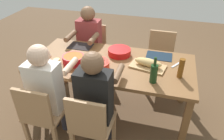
% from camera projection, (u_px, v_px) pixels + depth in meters
% --- Properties ---
extents(ground_plane, '(8.00, 8.00, 0.00)m').
position_uv_depth(ground_plane, '(112.00, 108.00, 3.00)').
color(ground_plane, brown).
extents(dining_table, '(1.95, 0.93, 0.74)m').
position_uv_depth(dining_table, '(112.00, 68.00, 2.65)').
color(dining_table, brown).
rests_on(dining_table, ground_plane).
extents(chair_near_center, '(0.40, 0.40, 0.85)m').
position_uv_depth(chair_near_center, '(90.00, 124.00, 2.10)').
color(chair_near_center, '#A87F56').
rests_on(chair_near_center, ground_plane).
extents(diner_near_center, '(0.41, 0.53, 1.20)m').
position_uv_depth(diner_near_center, '(96.00, 96.00, 2.14)').
color(diner_near_center, '#2D2D38').
rests_on(diner_near_center, ground_plane).
extents(chair_far_right, '(0.40, 0.40, 0.85)m').
position_uv_depth(chair_far_right, '(160.00, 56.00, 3.26)').
color(chair_far_right, '#A87F56').
rests_on(chair_far_right, ground_plane).
extents(chair_near_left, '(0.40, 0.40, 0.85)m').
position_uv_depth(chair_near_left, '(42.00, 114.00, 2.22)').
color(chair_near_left, '#A87F56').
rests_on(chair_near_left, ground_plane).
extents(diner_near_left, '(0.41, 0.53, 1.20)m').
position_uv_depth(diner_near_left, '(47.00, 87.00, 2.26)').
color(diner_near_left, '#2D2D38').
rests_on(diner_near_left, ground_plane).
extents(chair_far_left, '(0.40, 0.40, 0.85)m').
position_uv_depth(chair_far_left, '(93.00, 48.00, 3.50)').
color(chair_far_left, '#A87F56').
rests_on(chair_far_left, ground_plane).
extents(diner_far_left, '(0.41, 0.53, 1.20)m').
position_uv_depth(diner_far_left, '(88.00, 40.00, 3.24)').
color(diner_far_left, '#2D2D38').
rests_on(diner_far_left, ground_plane).
extents(serving_bowl_salad, '(0.29, 0.29, 0.08)m').
position_uv_depth(serving_bowl_salad, '(119.00, 51.00, 2.74)').
color(serving_bowl_salad, red).
rests_on(serving_bowl_salad, dining_table).
extents(serving_bowl_fruit, '(0.26, 0.26, 0.10)m').
position_uv_depth(serving_bowl_fruit, '(73.00, 59.00, 2.56)').
color(serving_bowl_fruit, '#B21923').
rests_on(serving_bowl_fruit, dining_table).
extents(serving_bowl_greens, '(0.27, 0.27, 0.09)m').
position_uv_depth(serving_bowl_greens, '(97.00, 64.00, 2.47)').
color(serving_bowl_greens, red).
rests_on(serving_bowl_greens, dining_table).
extents(cutting_board, '(0.44, 0.29, 0.02)m').
position_uv_depth(cutting_board, '(148.00, 67.00, 2.50)').
color(cutting_board, tan).
rests_on(cutting_board, dining_table).
extents(bread_loaf, '(0.34, 0.17, 0.09)m').
position_uv_depth(bread_loaf, '(148.00, 62.00, 2.47)').
color(bread_loaf, tan).
rests_on(bread_loaf, cutting_board).
extents(wine_bottle, '(0.08, 0.08, 0.29)m').
position_uv_depth(wine_bottle, '(154.00, 73.00, 2.20)').
color(wine_bottle, '#193819').
rests_on(wine_bottle, dining_table).
extents(beer_bottle, '(0.06, 0.06, 0.22)m').
position_uv_depth(beer_bottle, '(181.00, 68.00, 2.28)').
color(beer_bottle, brown).
rests_on(beer_bottle, dining_table).
extents(wine_glass, '(0.08, 0.08, 0.17)m').
position_uv_depth(wine_glass, '(46.00, 52.00, 2.59)').
color(wine_glass, silver).
rests_on(wine_glass, dining_table).
extents(placemat_far_right, '(0.32, 0.23, 0.01)m').
position_uv_depth(placemat_far_right, '(159.00, 56.00, 2.73)').
color(placemat_far_right, '#142333').
rests_on(placemat_far_right, dining_table).
extents(cup_near_left, '(0.07, 0.07, 0.09)m').
position_uv_depth(cup_near_left, '(57.00, 63.00, 2.50)').
color(cup_near_left, gold).
rests_on(cup_near_left, dining_table).
extents(placemat_far_left, '(0.32, 0.23, 0.01)m').
position_uv_depth(placemat_far_left, '(81.00, 46.00, 2.97)').
color(placemat_far_left, black).
rests_on(placemat_far_left, dining_table).
extents(carving_knife, '(0.14, 0.21, 0.01)m').
position_uv_depth(carving_knife, '(177.00, 64.00, 2.56)').
color(carving_knife, silver).
rests_on(carving_knife, dining_table).
extents(napkin_stack, '(0.15, 0.15, 0.02)m').
position_uv_depth(napkin_stack, '(41.00, 68.00, 2.47)').
color(napkin_stack, white).
rests_on(napkin_stack, dining_table).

